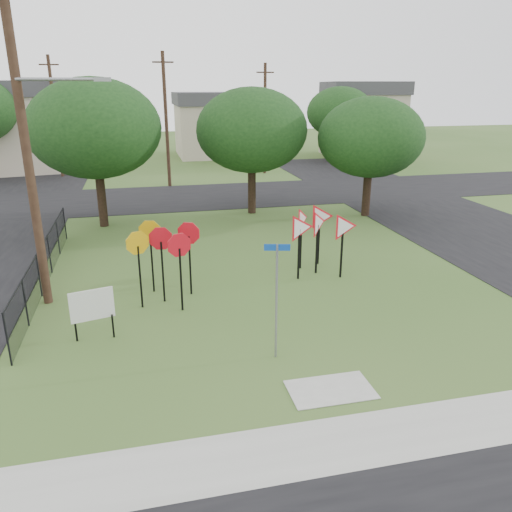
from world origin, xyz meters
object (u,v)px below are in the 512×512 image
Objects in this scene: yield_sign_cluster at (316,226)px; stop_sign_cluster at (164,246)px; info_board at (92,307)px; street_name_sign at (276,295)px.

stop_sign_cluster is at bearing -165.98° from yield_sign_cluster.
info_board is at bearing -133.38° from stop_sign_cluster.
yield_sign_cluster is at bearing 61.64° from street_name_sign.
street_name_sign reaches higher than yield_sign_cluster.
yield_sign_cluster is at bearing 25.19° from info_board.
info_board is (-7.86, -3.70, -0.85)m from yield_sign_cluster.
stop_sign_cluster is 1.71× the size of info_board.
stop_sign_cluster is (-2.58, 4.38, 0.11)m from street_name_sign.
stop_sign_cluster reaches higher than info_board.
yield_sign_cluster is (5.71, 1.43, -0.06)m from stop_sign_cluster.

